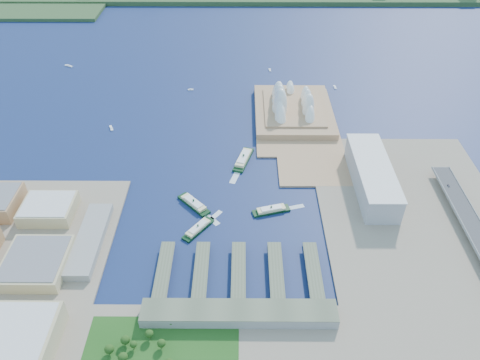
{
  "coord_description": "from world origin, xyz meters",
  "views": [
    {
      "loc": [
        17.68,
        -424.69,
        411.71
      ],
      "look_at": [
        14.74,
        74.02,
        18.0
      ],
      "focal_mm": 35.0,
      "sensor_mm": 36.0,
      "label": 1
    }
  ],
  "objects_px": {
    "opera_house": "(294,98)",
    "toaster_building": "(372,176)",
    "ferry_d": "(271,209)",
    "ferry_c": "(198,228)",
    "ferry_a": "(194,203)",
    "car_c": "(448,186)",
    "ferry_b": "(243,158)"
  },
  "relations": [
    {
      "from": "opera_house",
      "to": "toaster_building",
      "type": "height_order",
      "value": "opera_house"
    },
    {
      "from": "ferry_a",
      "to": "ferry_b",
      "type": "relative_size",
      "value": 0.88
    },
    {
      "from": "opera_house",
      "to": "toaster_building",
      "type": "xyz_separation_m",
      "value": [
        90.0,
        -200.0,
        -11.5
      ]
    },
    {
      "from": "ferry_a",
      "to": "ferry_d",
      "type": "height_order",
      "value": "ferry_a"
    },
    {
      "from": "opera_house",
      "to": "ferry_d",
      "type": "bearing_deg",
      "value": -101.17
    },
    {
      "from": "ferry_c",
      "to": "ferry_a",
      "type": "bearing_deg",
      "value": -41.77
    },
    {
      "from": "opera_house",
      "to": "car_c",
      "type": "bearing_deg",
      "value": -48.23
    },
    {
      "from": "ferry_d",
      "to": "toaster_building",
      "type": "bearing_deg",
      "value": -86.06
    },
    {
      "from": "opera_house",
      "to": "ferry_b",
      "type": "distance_m",
      "value": 163.28
    },
    {
      "from": "ferry_d",
      "to": "ferry_c",
      "type": "bearing_deg",
      "value": 94.97
    },
    {
      "from": "ferry_b",
      "to": "car_c",
      "type": "distance_m",
      "value": 287.2
    },
    {
      "from": "opera_house",
      "to": "car_c",
      "type": "distance_m",
      "value": 287.18
    },
    {
      "from": "car_c",
      "to": "ferry_c",
      "type": "bearing_deg",
      "value": -167.96
    },
    {
      "from": "ferry_a",
      "to": "ferry_c",
      "type": "distance_m",
      "value": 47.63
    },
    {
      "from": "ferry_d",
      "to": "ferry_a",
      "type": "bearing_deg",
      "value": 67.79
    },
    {
      "from": "opera_house",
      "to": "ferry_d",
      "type": "distance_m",
      "value": 256.1
    },
    {
      "from": "toaster_building",
      "to": "ferry_d",
      "type": "height_order",
      "value": "toaster_building"
    },
    {
      "from": "ferry_a",
      "to": "ferry_b",
      "type": "height_order",
      "value": "ferry_b"
    },
    {
      "from": "car_c",
      "to": "toaster_building",
      "type": "bearing_deg",
      "value": 172.2
    },
    {
      "from": "toaster_building",
      "to": "ferry_c",
      "type": "bearing_deg",
      "value": -159.91
    },
    {
      "from": "ferry_a",
      "to": "car_c",
      "type": "height_order",
      "value": "car_c"
    },
    {
      "from": "opera_house",
      "to": "ferry_c",
      "type": "bearing_deg",
      "value": -116.52
    },
    {
      "from": "ferry_a",
      "to": "ferry_d",
      "type": "bearing_deg",
      "value": -49.34
    },
    {
      "from": "ferry_c",
      "to": "ferry_d",
      "type": "distance_m",
      "value": 99.26
    },
    {
      "from": "ferry_b",
      "to": "ferry_d",
      "type": "height_order",
      "value": "ferry_b"
    },
    {
      "from": "toaster_building",
      "to": "ferry_a",
      "type": "distance_m",
      "value": 245.04
    },
    {
      "from": "toaster_building",
      "to": "ferry_a",
      "type": "relative_size",
      "value": 2.86
    },
    {
      "from": "toaster_building",
      "to": "ferry_b",
      "type": "relative_size",
      "value": 2.52
    },
    {
      "from": "ferry_c",
      "to": "car_c",
      "type": "distance_m",
      "value": 340.83
    },
    {
      "from": "toaster_building",
      "to": "ferry_b",
      "type": "bearing_deg",
      "value": 160.14
    },
    {
      "from": "ferry_b",
      "to": "ferry_d",
      "type": "distance_m",
      "value": 118.82
    },
    {
      "from": "ferry_d",
      "to": "car_c",
      "type": "height_order",
      "value": "car_c"
    }
  ]
}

